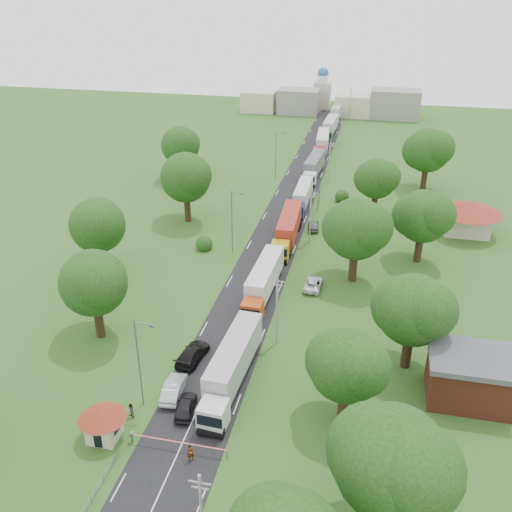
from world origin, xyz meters
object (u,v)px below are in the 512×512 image
(guard_booth, at_px, (103,420))
(pedestrian_near, at_px, (191,453))
(info_sign, at_px, (319,194))
(car_lane_mid, at_px, (174,388))
(truck_0, at_px, (232,366))
(boom_barrier, at_px, (164,441))
(car_lane_front, at_px, (186,406))

(guard_booth, height_order, pedestrian_near, guard_booth)
(info_sign, relative_size, pedestrian_near, 2.36)
(guard_booth, distance_m, pedestrian_near, 8.78)
(info_sign, bearing_deg, pedestrian_near, -93.53)
(car_lane_mid, height_order, pedestrian_near, pedestrian_near)
(pedestrian_near, bearing_deg, truck_0, 59.37)
(boom_barrier, bearing_deg, truck_0, 69.87)
(boom_barrier, bearing_deg, guard_booth, -179.99)
(guard_booth, height_order, car_lane_front, guard_booth)
(boom_barrier, relative_size, info_sign, 2.25)
(guard_booth, distance_m, car_lane_front, 8.02)
(boom_barrier, relative_size, truck_0, 0.59)
(boom_barrier, bearing_deg, car_lane_mid, 103.21)
(info_sign, height_order, car_lane_front, info_sign)
(car_lane_front, bearing_deg, guard_booth, 30.36)
(info_sign, bearing_deg, car_lane_front, -96.42)
(guard_booth, bearing_deg, car_lane_mid, 59.04)
(car_lane_mid, bearing_deg, car_lane_front, 127.78)
(pedestrian_near, bearing_deg, car_lane_front, 86.69)
(info_sign, height_order, car_lane_mid, info_sign)
(car_lane_front, xyz_separation_m, pedestrian_near, (2.44, -5.80, 0.14))
(truck_0, bearing_deg, guard_booth, -133.58)
(truck_0, bearing_deg, pedestrian_near, -94.53)
(car_lane_mid, bearing_deg, pedestrian_near, 113.64)
(guard_booth, relative_size, info_sign, 1.07)
(info_sign, height_order, truck_0, truck_0)
(guard_booth, xyz_separation_m, pedestrian_near, (8.64, -0.92, -1.29))
(truck_0, distance_m, car_lane_mid, 6.26)
(truck_0, bearing_deg, car_lane_mid, -150.63)
(guard_booth, distance_m, truck_0, 13.78)
(truck_0, height_order, car_lane_mid, truck_0)
(guard_booth, relative_size, truck_0, 0.28)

